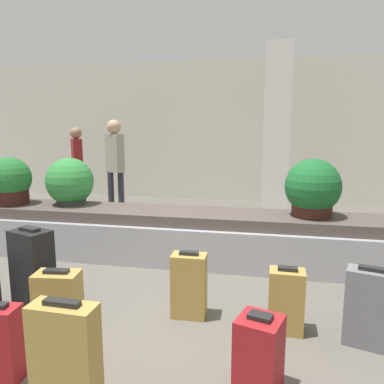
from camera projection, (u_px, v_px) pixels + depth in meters
The scene contains 16 objects.
ground_plane at pixel (159, 314), 3.43m from camera, with size 18.00×18.00×0.00m, color #59544C.
back_wall at pixel (228, 131), 8.63m from camera, with size 18.00×0.06×3.20m.
carousel at pixel (192, 236), 4.81m from camera, with size 8.63×0.87×0.63m.
pillar at pixel (276, 132), 6.98m from camera, with size 0.48×0.48×3.20m.
suitcase_0 at pixel (368, 308), 2.89m from camera, with size 0.38×0.28×0.64m.
suitcase_1 at pixel (33, 269), 3.49m from camera, with size 0.42×0.34×0.78m.
suitcase_2 at pixel (66, 361), 2.17m from camera, with size 0.40×0.18×0.73m.
suitcase_3 at pixel (259, 354), 2.40m from camera, with size 0.34×0.34×0.53m.
suitcase_4 at pixel (189, 285), 3.35m from camera, with size 0.31×0.20×0.61m.
suitcase_7 at pixel (286, 301), 3.10m from camera, with size 0.29×0.20×0.56m.
suitcase_8 at pixel (58, 298), 3.21m from camera, with size 0.40×0.28×0.50m.
potted_plant_0 at pixel (10, 182), 5.15m from camera, with size 0.59×0.59×0.66m.
potted_plant_1 at pixel (70, 183), 5.16m from camera, with size 0.65×0.65×0.65m.
potted_plant_2 at pixel (313, 189), 4.45m from camera, with size 0.66×0.66×0.69m.
traveler_0 at pixel (77, 160), 7.85m from camera, with size 0.34×0.36×1.69m.
traveler_1 at pixel (115, 159), 6.84m from camera, with size 0.37×0.30×1.82m.
Camera 1 is at (0.93, -3.06, 1.69)m, focal length 35.00 mm.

